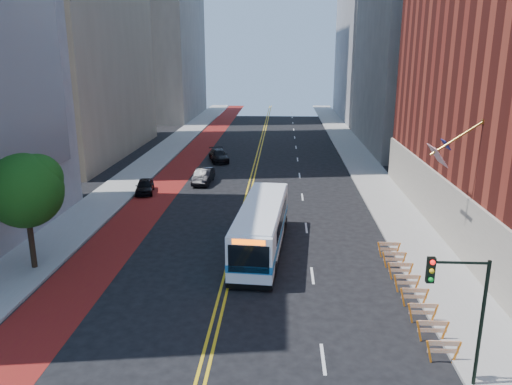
{
  "coord_description": "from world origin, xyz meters",
  "views": [
    {
      "loc": [
        3.01,
        -20.02,
        12.14
      ],
      "look_at": [
        1.49,
        8.0,
        4.28
      ],
      "focal_mm": 35.0,
      "sensor_mm": 36.0,
      "label": 1
    }
  ],
  "objects": [
    {
      "name": "car_c",
      "position": [
        -4.36,
        36.38,
        0.68
      ],
      "size": [
        3.12,
        5.04,
        1.36
      ],
      "primitive_type": "imported",
      "rotation": [
        0.0,
        0.0,
        0.28
      ],
      "color": "black",
      "rests_on": "ground"
    },
    {
      "name": "car_b",
      "position": [
        -4.57,
        26.29,
        0.72
      ],
      "size": [
        1.74,
        4.43,
        1.44
      ],
      "primitive_type": "imported",
      "rotation": [
        0.0,
        0.0,
        -0.05
      ],
      "color": "black",
      "rests_on": "ground"
    },
    {
      "name": "center_line_outer",
      "position": [
        0.18,
        30.0,
        0.0
      ],
      "size": [
        0.14,
        140.0,
        0.01
      ],
      "primitive_type": "cube",
      "color": "gold",
      "rests_on": "ground"
    },
    {
      "name": "ground",
      "position": [
        0.0,
        0.0,
        0.0
      ],
      "size": [
        160.0,
        160.0,
        0.0
      ],
      "primitive_type": "plane",
      "color": "black",
      "rests_on": "ground"
    },
    {
      "name": "center_line_inner",
      "position": [
        -0.18,
        30.0,
        0.0
      ],
      "size": [
        0.14,
        140.0,
        0.01
      ],
      "primitive_type": "cube",
      "color": "gold",
      "rests_on": "ground"
    },
    {
      "name": "car_a",
      "position": [
        -9.3,
        22.55,
        0.64
      ],
      "size": [
        2.15,
        3.95,
        1.28
      ],
      "primitive_type": "imported",
      "rotation": [
        0.0,
        0.0,
        0.18
      ],
      "color": "black",
      "rests_on": "ground"
    },
    {
      "name": "street_tree",
      "position": [
        -11.24,
        6.04,
        4.91
      ],
      "size": [
        4.2,
        4.2,
        6.7
      ],
      "color": "black",
      "rests_on": "sidewalk_left"
    },
    {
      "name": "construction_barriers",
      "position": [
        9.6,
        3.42,
        0.68
      ],
      "size": [
        1.42,
        10.91,
        1.0
      ],
      "color": "orange",
      "rests_on": "ground"
    },
    {
      "name": "sidewalk_left",
      "position": [
        -12.0,
        30.0,
        0.07
      ],
      "size": [
        4.0,
        140.0,
        0.15
      ],
      "primitive_type": "cube",
      "color": "gray",
      "rests_on": "ground"
    },
    {
      "name": "sidewalk_right",
      "position": [
        12.0,
        30.0,
        0.07
      ],
      "size": [
        4.0,
        140.0,
        0.15
      ],
      "primitive_type": "cube",
      "color": "gray",
      "rests_on": "ground"
    },
    {
      "name": "bus_lane_paint",
      "position": [
        -8.1,
        30.0,
        0.0
      ],
      "size": [
        3.6,
        140.0,
        0.01
      ],
      "primitive_type": "cube",
      "color": "maroon",
      "rests_on": "ground"
    },
    {
      "name": "traffic_signal",
      "position": [
        9.41,
        -3.51,
        3.72
      ],
      "size": [
        2.21,
        0.34,
        5.07
      ],
      "color": "black",
      "rests_on": "sidewalk_right"
    },
    {
      "name": "transit_bus",
      "position": [
        1.77,
        9.49,
        1.63
      ],
      "size": [
        3.33,
        11.52,
        3.13
      ],
      "rotation": [
        0.0,
        0.0,
        -0.07
      ],
      "color": "white",
      "rests_on": "ground"
    },
    {
      "name": "lane_dashes",
      "position": [
        4.8,
        38.0,
        0.01
      ],
      "size": [
        0.14,
        98.2,
        0.01
      ],
      "color": "silver",
      "rests_on": "ground"
    }
  ]
}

